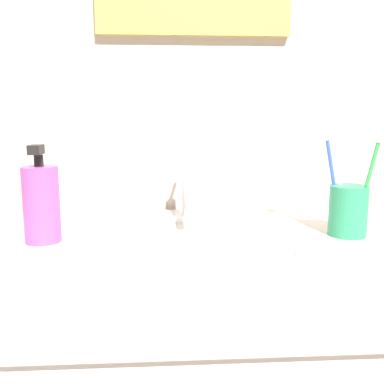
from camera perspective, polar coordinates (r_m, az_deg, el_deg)
The scene contains 8 objects.
tiled_wall_back at distance 1.05m, azimuth 0.11°, elevation 14.98°, with size 2.36×0.04×2.40m, color beige.
sink_basin at distance 0.76m, azimuth 0.14°, elevation -9.79°, with size 0.39×0.39×0.11m.
faucet at distance 0.90m, azimuth -0.57°, elevation 0.24°, with size 0.02×0.18×0.14m.
toothbrush_cup at distance 0.86m, azimuth 19.76°, elevation -2.31°, with size 0.07×0.07×0.09m, color #2D9966.
toothbrush_white at distance 0.84m, azimuth 18.63°, elevation 2.80°, with size 0.03×0.02×0.21m.
toothbrush_green at distance 0.83m, azimuth 22.17°, elevation 1.94°, with size 0.04×0.04×0.19m.
toothbrush_blue at distance 0.85m, azimuth 17.87°, elevation 2.37°, with size 0.05×0.02×0.20m.
soap_dispenser at distance 0.81m, azimuth -19.13°, elevation -1.36°, with size 0.06×0.06×0.17m.
Camera 1 is at (-0.07, -0.73, 1.11)m, focal length 40.75 mm.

